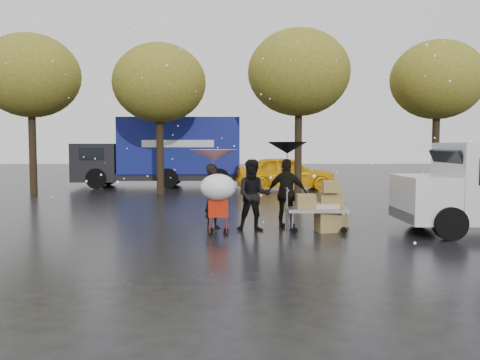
{
  "coord_description": "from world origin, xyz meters",
  "views": [
    {
      "loc": [
        -0.28,
        -12.06,
        2.15
      ],
      "look_at": [
        -0.13,
        1.0,
        1.24
      ],
      "focal_mm": 38.0,
      "sensor_mm": 36.0,
      "label": 1
    }
  ],
  "objects_px": {
    "person_pink": "(213,197)",
    "shopping_cart": "(218,191)",
    "blue_truck": "(164,152)",
    "yellow_taxi": "(286,173)",
    "vendor_cart": "(321,202)",
    "person_black": "(287,194)"
  },
  "relations": [
    {
      "from": "vendor_cart",
      "to": "blue_truck",
      "type": "xyz_separation_m",
      "value": [
        -5.71,
        13.49,
        1.03
      ]
    },
    {
      "from": "person_pink",
      "to": "shopping_cart",
      "type": "relative_size",
      "value": 1.14
    },
    {
      "from": "person_pink",
      "to": "blue_truck",
      "type": "xyz_separation_m",
      "value": [
        -3.04,
        13.07,
        0.93
      ]
    },
    {
      "from": "vendor_cart",
      "to": "person_pink",
      "type": "bearing_deg",
      "value": 171.02
    },
    {
      "from": "person_black",
      "to": "shopping_cart",
      "type": "height_order",
      "value": "person_black"
    },
    {
      "from": "person_pink",
      "to": "yellow_taxi",
      "type": "xyz_separation_m",
      "value": [
        2.99,
        11.34,
        -0.03
      ]
    },
    {
      "from": "shopping_cart",
      "to": "blue_truck",
      "type": "relative_size",
      "value": 0.18
    },
    {
      "from": "person_black",
      "to": "vendor_cart",
      "type": "height_order",
      "value": "person_black"
    },
    {
      "from": "person_black",
      "to": "shopping_cart",
      "type": "relative_size",
      "value": 1.22
    },
    {
      "from": "person_pink",
      "to": "shopping_cart",
      "type": "bearing_deg",
      "value": -138.01
    },
    {
      "from": "person_black",
      "to": "person_pink",
      "type": "bearing_deg",
      "value": 21.67
    },
    {
      "from": "blue_truck",
      "to": "yellow_taxi",
      "type": "bearing_deg",
      "value": -15.96
    },
    {
      "from": "yellow_taxi",
      "to": "vendor_cart",
      "type": "bearing_deg",
      "value": 175.47
    },
    {
      "from": "vendor_cart",
      "to": "blue_truck",
      "type": "bearing_deg",
      "value": 112.93
    },
    {
      "from": "shopping_cart",
      "to": "yellow_taxi",
      "type": "xyz_separation_m",
      "value": [
        2.84,
        12.22,
        -0.26
      ]
    },
    {
      "from": "person_pink",
      "to": "blue_truck",
      "type": "bearing_deg",
      "value": 45.51
    },
    {
      "from": "person_pink",
      "to": "shopping_cart",
      "type": "xyz_separation_m",
      "value": [
        0.15,
        -0.87,
        0.23
      ]
    },
    {
      "from": "person_pink",
      "to": "vendor_cart",
      "type": "distance_m",
      "value": 2.7
    },
    {
      "from": "vendor_cart",
      "to": "blue_truck",
      "type": "relative_size",
      "value": 0.18
    },
    {
      "from": "blue_truck",
      "to": "yellow_taxi",
      "type": "xyz_separation_m",
      "value": [
        6.02,
        -1.72,
        -0.95
      ]
    },
    {
      "from": "person_black",
      "to": "shopping_cart",
      "type": "xyz_separation_m",
      "value": [
        -1.73,
        -0.93,
        0.17
      ]
    },
    {
      "from": "shopping_cart",
      "to": "person_black",
      "type": "bearing_deg",
      "value": 28.1
    }
  ]
}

